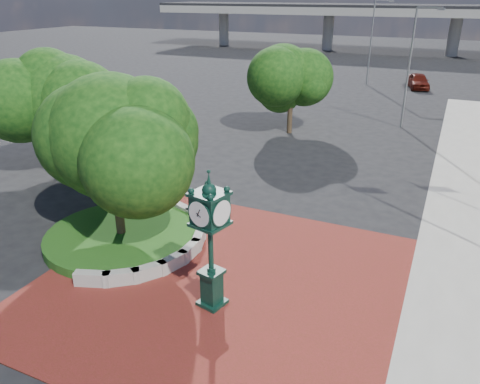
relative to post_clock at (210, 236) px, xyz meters
name	(u,v)px	position (x,y,z in m)	size (l,w,h in m)	color
ground	(232,268)	(-0.34, 2.24, -2.54)	(200.00, 200.00, 0.00)	black
plaza	(220,282)	(-0.34, 1.24, -2.52)	(12.00, 12.00, 0.04)	maroon
planter_wall	(170,247)	(-3.04, 2.24, -2.27)	(2.96, 6.77, 0.54)	#9E9B93
grass_bed	(122,236)	(-5.34, 2.24, -2.34)	(6.10, 6.10, 0.40)	#1B4213
overpass	(422,11)	(-0.55, 72.24, 4.00)	(90.00, 12.00, 7.50)	#9E9B93
tree_planter	(113,154)	(-5.34, 2.24, 1.19)	(5.20, 5.20, 6.33)	#38281C
tree_northwest	(51,100)	(-13.34, 7.24, 1.59)	(5.60, 5.60, 6.93)	#38281C
tree_street	(291,88)	(-4.34, 20.24, 0.70)	(4.40, 4.40, 5.45)	#38281C
post_clock	(210,236)	(0.00, 0.00, 0.00)	(1.12, 1.12, 4.62)	black
parked_car	(418,81)	(2.46, 41.77, -1.77)	(1.82, 4.53, 1.54)	#4E120B
street_lamp_near	(413,59)	(3.02, 25.11, 2.42)	(1.88, 0.56, 8.46)	slate
street_lamp_far	(374,36)	(-2.62, 41.78, 2.53)	(1.94, 0.34, 8.64)	slate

